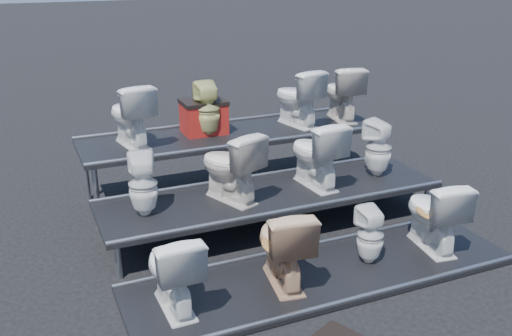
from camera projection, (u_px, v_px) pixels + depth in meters
name	position (u px, v px, depth m)	size (l,w,h in m)	color
ground	(272.00, 226.00, 7.12)	(80.00, 80.00, 0.00)	black
tier_front	(324.00, 274.00, 5.99)	(4.20, 1.20, 0.06)	black
tier_mid	(272.00, 209.00, 7.04)	(4.20, 1.20, 0.46)	black
tier_back	(234.00, 162.00, 8.09)	(4.20, 1.20, 0.86)	black
toilet_0	(172.00, 270.00, 5.24)	(0.45, 0.79, 0.80)	white
toilet_1	(283.00, 244.00, 5.65)	(0.48, 0.84, 0.85)	tan
toilet_2	(370.00, 235.00, 6.07)	(0.28, 0.29, 0.63)	white
toilet_3	(434.00, 213.00, 6.34)	(0.47, 0.83, 0.84)	white
toilet_4	(143.00, 185.00, 6.25)	(0.32, 0.33, 0.71)	white
toilet_5	(230.00, 166.00, 6.61)	(0.47, 0.83, 0.85)	beige
toilet_6	(316.00, 153.00, 7.03)	(0.48, 0.83, 0.85)	white
toilet_7	(378.00, 148.00, 7.39)	(0.33, 0.34, 0.74)	white
toilet_8	(130.00, 115.00, 7.27)	(0.46, 0.80, 0.82)	white
toilet_9	(208.00, 109.00, 7.67)	(0.33, 0.34, 0.74)	#CDC97A
toilet_10	(297.00, 97.00, 8.16)	(0.46, 0.81, 0.82)	white
toilet_11	(342.00, 93.00, 8.44)	(0.46, 0.80, 0.82)	beige
red_crate	(204.00, 118.00, 7.86)	(0.57, 0.46, 0.41)	#9E2311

